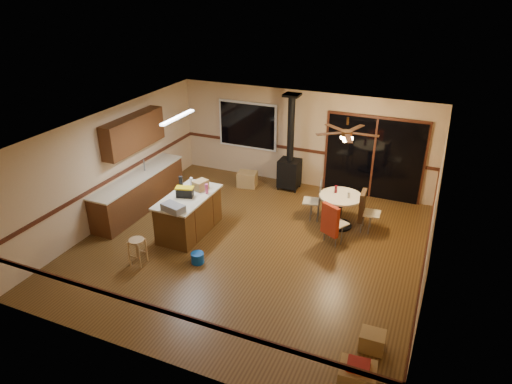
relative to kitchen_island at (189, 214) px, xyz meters
The scene contains 35 objects.
floor 1.57m from the kitchen_island, ahead, with size 7.00×7.00×0.00m, color #553717.
ceiling 2.62m from the kitchen_island, ahead, with size 7.00×7.00×0.00m, color silver.
wall_back 3.90m from the kitchen_island, 66.80° to the left, with size 7.00×7.00×0.00m, color tan.
wall_front 3.90m from the kitchen_island, 66.80° to the right, with size 7.00×7.00×0.00m, color tan.
wall_left 2.17m from the kitchen_island, behind, with size 7.00×7.00×0.00m, color tan.
wall_right 5.07m from the kitchen_island, ahead, with size 7.00×7.00×0.00m, color tan.
chair_rail 1.60m from the kitchen_island, ahead, with size 7.00×7.00×0.08m, color #441D11, non-canonical shape.
window 3.61m from the kitchen_island, 91.66° to the left, with size 1.72×0.10×1.32m, color black.
sliding_door 4.88m from the kitchen_island, 45.42° to the left, with size 2.52×0.10×2.10m, color black.
lower_cabinets 1.77m from the kitchen_island, 163.61° to the left, with size 0.60×3.00×0.86m, color #512B14.
countertop 1.82m from the kitchen_island, 163.61° to the left, with size 0.64×3.04×0.04m, color beige.
upper_cabinets 2.43m from the kitchen_island, 159.02° to the left, with size 0.35×2.00×0.80m, color #512B14.
kitchen_island is the anchor object (origin of this frame).
wood_stove 3.33m from the kitchen_island, 66.91° to the left, with size 0.55×0.50×2.52m.
ceiling_fan 3.85m from the kitchen_island, 27.63° to the left, with size 0.24×0.24×0.55m.
fluorescent_strip 2.15m from the kitchen_island, 135.00° to the left, with size 0.10×1.20×0.04m, color white.
toolbox_grey 0.89m from the kitchen_island, 82.82° to the right, with size 0.49×0.27×0.15m, color slate.
toolbox_black 0.55m from the kitchen_island, 128.13° to the right, with size 0.36×0.19×0.20m, color black.
toolbox_yellow_lid 0.66m from the kitchen_island, 128.13° to the right, with size 0.39×0.20×0.03m, color gold.
box_on_island 0.70m from the kitchen_island, 77.50° to the left, with size 0.24×0.32×0.21m, color olive.
bottle_dark 0.73m from the kitchen_island, 140.81° to the left, with size 0.09×0.09×0.31m, color black.
bottle_pink 0.70m from the kitchen_island, 41.77° to the left, with size 0.07×0.07×0.22m, color #D84C8C.
bottle_white 0.79m from the kitchen_island, 112.22° to the left, with size 0.06×0.06×0.18m, color white.
bar_stool 1.54m from the kitchen_island, 101.67° to the right, with size 0.31×0.31×0.56m, color tan.
blue_bucket 1.32m from the kitchen_island, 52.55° to the right, with size 0.27×0.27×0.22m, color #0C49B1.
dining_table 3.43m from the kitchen_island, 27.63° to the left, with size 0.97×0.97×0.78m.
glass_red 3.37m from the kitchen_island, 30.34° to the left, with size 0.07×0.07×0.17m, color #590C14.
glass_cream 3.59m from the kitchen_island, 25.58° to the left, with size 0.06×0.06×0.14m, color beige.
chair_left 2.98m from the kitchen_island, 35.01° to the left, with size 0.47×0.47×0.51m.
chair_near 3.13m from the kitchen_island, 13.48° to the left, with size 0.59×0.61×0.70m.
chair_right 3.91m from the kitchen_island, 24.65° to the left, with size 0.48×0.44×0.70m.
box_under_window 2.76m from the kitchen_island, 86.00° to the left, with size 0.51×0.41×0.41m, color olive.
box_corner_a 5.22m from the kitchen_island, 32.87° to the right, with size 0.51×0.43×0.39m, color olive.
box_corner_b 4.88m from the kitchen_island, 24.12° to the right, with size 0.38×0.33×0.31m, color olive.
box_small_red 5.22m from the kitchen_island, 32.87° to the right, with size 0.31×0.26×0.08m, color maroon.
Camera 1 is at (3.39, -7.64, 5.32)m, focal length 32.00 mm.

